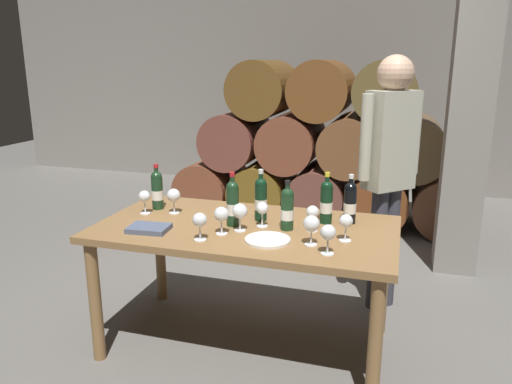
{
  "coord_description": "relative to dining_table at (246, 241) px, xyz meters",
  "views": [
    {
      "loc": [
        0.82,
        -2.53,
        1.67
      ],
      "look_at": [
        0.0,
        0.2,
        0.91
      ],
      "focal_mm": 34.37,
      "sensor_mm": 36.0,
      "label": 1
    }
  ],
  "objects": [
    {
      "name": "tasting_notebook",
      "position": [
        -0.49,
        -0.24,
        0.11
      ],
      "size": [
        0.23,
        0.18,
        0.03
      ],
      "primitive_type": "cube",
      "rotation": [
        0.0,
        0.0,
        0.09
      ],
      "color": "#4C5670",
      "rests_on": "dining_table"
    },
    {
      "name": "wine_bottle_3",
      "position": [
        0.43,
        0.19,
        0.22
      ],
      "size": [
        0.07,
        0.07,
        0.3
      ],
      "color": "black",
      "rests_on": "dining_table"
    },
    {
      "name": "wine_bottle_2",
      "position": [
        0.05,
        0.13,
        0.22
      ],
      "size": [
        0.07,
        0.07,
        0.31
      ],
      "color": "black",
      "rests_on": "dining_table"
    },
    {
      "name": "wine_glass_1",
      "position": [
        0.41,
        -0.19,
        0.2
      ],
      "size": [
        0.08,
        0.08,
        0.16
      ],
      "color": "white",
      "rests_on": "dining_table"
    },
    {
      "name": "serving_plate",
      "position": [
        0.18,
        -0.2,
        0.1
      ],
      "size": [
        0.24,
        0.24,
        0.01
      ],
      "primitive_type": "cylinder",
      "color": "white",
      "rests_on": "dining_table"
    },
    {
      "name": "wine_glass_0",
      "position": [
        0.51,
        -0.29,
        0.2
      ],
      "size": [
        0.08,
        0.08,
        0.15
      ],
      "color": "white",
      "rests_on": "dining_table"
    },
    {
      "name": "wine_glass_5",
      "position": [
        -0.5,
        0.1,
        0.2
      ],
      "size": [
        0.08,
        0.08,
        0.16
      ],
      "color": "white",
      "rests_on": "dining_table"
    },
    {
      "name": "wine_bottle_5",
      "position": [
        -0.07,
        -0.01,
        0.23
      ],
      "size": [
        0.07,
        0.07,
        0.31
      ],
      "color": "#19381E",
      "rests_on": "dining_table"
    },
    {
      "name": "wine_bottle_1",
      "position": [
        -0.64,
        0.16,
        0.22
      ],
      "size": [
        0.07,
        0.07,
        0.29
      ],
      "color": "#19381E",
      "rests_on": "dining_table"
    },
    {
      "name": "stone_pillar",
      "position": [
        1.3,
        1.6,
        0.63
      ],
      "size": [
        0.32,
        0.32,
        2.6
      ],
      "primitive_type": "cube",
      "color": "gray",
      "rests_on": "ground_plane"
    },
    {
      "name": "wine_glass_6",
      "position": [
        0.57,
        -0.08,
        0.19
      ],
      "size": [
        0.07,
        0.07,
        0.15
      ],
      "color": "white",
      "rests_on": "dining_table"
    },
    {
      "name": "sommelier_presenting",
      "position": [
        0.75,
        0.75,
        0.37
      ],
      "size": [
        0.37,
        0.37,
        1.72
      ],
      "color": "#383842",
      "rests_on": "ground_plane"
    },
    {
      "name": "dining_table",
      "position": [
        0.0,
        0.0,
        0.0
      ],
      "size": [
        1.7,
        0.9,
        0.76
      ],
      "color": "olive",
      "rests_on": "ground_plane"
    },
    {
      "name": "barrel_stack",
      "position": [
        0.0,
        2.6,
        0.09
      ],
      "size": [
        3.12,
        0.9,
        1.69
      ],
      "color": "brown",
      "rests_on": "ground_plane"
    },
    {
      "name": "wine_glass_7",
      "position": [
        0.38,
        0.02,
        0.19
      ],
      "size": [
        0.07,
        0.07,
        0.15
      ],
      "color": "white",
      "rests_on": "dining_table"
    },
    {
      "name": "ground_plane",
      "position": [
        0.0,
        0.0,
        -0.67
      ],
      "size": [
        14.0,
        14.0,
        0.0
      ],
      "primitive_type": "plane",
      "color": "#66635E"
    },
    {
      "name": "wine_glass_9",
      "position": [
        -0.08,
        -0.17,
        0.2
      ],
      "size": [
        0.08,
        0.08,
        0.15
      ],
      "color": "white",
      "rests_on": "dining_table"
    },
    {
      "name": "wine_glass_3",
      "position": [
        -0.01,
        -0.09,
        0.2
      ],
      "size": [
        0.08,
        0.08,
        0.16
      ],
      "color": "white",
      "rests_on": "dining_table"
    },
    {
      "name": "wine_bottle_4",
      "position": [
        0.24,
        0.01,
        0.21
      ],
      "size": [
        0.07,
        0.07,
        0.28
      ],
      "color": "#19381E",
      "rests_on": "dining_table"
    },
    {
      "name": "cellar_back_wall",
      "position": [
        0.0,
        4.2,
        0.73
      ],
      "size": [
        10.0,
        0.24,
        2.8
      ],
      "primitive_type": "cube",
      "color": "gray",
      "rests_on": "ground_plane"
    },
    {
      "name": "wine_glass_8",
      "position": [
        -0.16,
        -0.29,
        0.2
      ],
      "size": [
        0.08,
        0.08,
        0.15
      ],
      "color": "white",
      "rests_on": "dining_table"
    },
    {
      "name": "wine_glass_2",
      "position": [
        -0.67,
        0.04,
        0.2
      ],
      "size": [
        0.07,
        0.07,
        0.15
      ],
      "color": "white",
      "rests_on": "dining_table"
    },
    {
      "name": "wine_bottle_0",
      "position": [
        0.56,
        0.23,
        0.22
      ],
      "size": [
        0.07,
        0.07,
        0.29
      ],
      "color": "black",
      "rests_on": "dining_table"
    },
    {
      "name": "wine_glass_4",
      "position": [
        0.09,
        0.02,
        0.19
      ],
      "size": [
        0.07,
        0.07,
        0.14
      ],
      "color": "white",
      "rests_on": "dining_table"
    }
  ]
}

